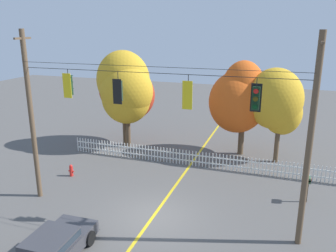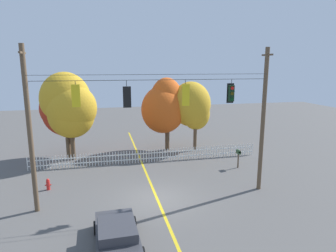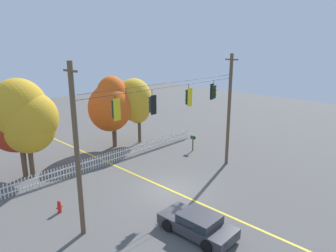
{
  "view_description": "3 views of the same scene",
  "coord_description": "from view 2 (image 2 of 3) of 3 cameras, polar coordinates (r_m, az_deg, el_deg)",
  "views": [
    {
      "loc": [
        5.49,
        -13.92,
        8.91
      ],
      "look_at": [
        0.91,
        -0.46,
        4.8
      ],
      "focal_mm": 37.0,
      "sensor_mm": 36.0,
      "label": 1
    },
    {
      "loc": [
        -2.93,
        -15.89,
        7.72
      ],
      "look_at": [
        0.66,
        -0.03,
        4.38
      ],
      "focal_mm": 31.36,
      "sensor_mm": 36.0,
      "label": 2
    },
    {
      "loc": [
        -13.65,
        -12.84,
        9.57
      ],
      "look_at": [
        -0.04,
        0.22,
        4.44
      ],
      "focal_mm": 32.86,
      "sensor_mm": 36.0,
      "label": 3
    }
  ],
  "objects": [
    {
      "name": "ground",
      "position": [
        17.9,
        -2.14,
        -13.94
      ],
      "size": [
        80.0,
        80.0,
        0.0
      ],
      "primitive_type": "plane",
      "color": "#565451"
    },
    {
      "name": "lane_centerline_stripe",
      "position": [
        17.9,
        -2.14,
        -13.93
      ],
      "size": [
        0.16,
        36.0,
        0.01
      ],
      "primitive_type": "cube",
      "color": "gold",
      "rests_on": "ground"
    },
    {
      "name": "signal_support_span",
      "position": [
        16.47,
        -2.26,
        0.33
      ],
      "size": [
        13.5,
        1.1,
        8.8
      ],
      "color": "brown",
      "rests_on": "ground"
    },
    {
      "name": "traffic_signal_eastbound_side",
      "position": [
        16.0,
        -17.45,
        5.67
      ],
      "size": [
        0.43,
        0.38,
        1.35
      ],
      "color": "black"
    },
    {
      "name": "traffic_signal_northbound_primary",
      "position": [
        16.02,
        -8.0,
        5.64
      ],
      "size": [
        0.43,
        0.38,
        1.46
      ],
      "color": "black"
    },
    {
      "name": "traffic_signal_westbound_side",
      "position": [
        16.6,
        3.36,
        6.08
      ],
      "size": [
        0.43,
        0.38,
        1.46
      ],
      "color": "black"
    },
    {
      "name": "traffic_signal_southbound_primary",
      "position": [
        17.59,
        12.17,
        6.24
      ],
      "size": [
        0.43,
        0.38,
        1.4
      ],
      "color": "black"
    },
    {
      "name": "white_picket_fence",
      "position": [
        24.05,
        -3.71,
        -5.82
      ],
      "size": [
        18.45,
        0.06,
        1.04
      ],
      "color": "silver",
      "rests_on": "ground"
    },
    {
      "name": "autumn_maple_near_fence",
      "position": [
        25.84,
        -19.38,
        2.93
      ],
      "size": [
        4.3,
        3.89,
        6.2
      ],
      "color": "brown",
      "rests_on": "ground"
    },
    {
      "name": "autumn_maple_mid",
      "position": [
        24.95,
        -18.67,
        3.63
      ],
      "size": [
        4.47,
        3.86,
        7.27
      ],
      "color": "brown",
      "rests_on": "ground"
    },
    {
      "name": "autumn_oak_far_east",
      "position": [
        26.78,
        -0.46,
        3.89
      ],
      "size": [
        4.24,
        3.81,
        6.71
      ],
      "color": "brown",
      "rests_on": "ground"
    },
    {
      "name": "autumn_maple_far_west",
      "position": [
        26.93,
        4.72,
        3.77
      ],
      "size": [
        3.66,
        3.25,
        6.35
      ],
      "color": "brown",
      "rests_on": "ground"
    },
    {
      "name": "parked_car",
      "position": [
        13.59,
        -9.88,
        -20.16
      ],
      "size": [
        2.04,
        4.1,
        1.15
      ],
      "color": "#38383D",
      "rests_on": "ground"
    },
    {
      "name": "fire_hydrant",
      "position": [
        20.38,
        -22.28,
        -10.44
      ],
      "size": [
        0.38,
        0.22,
        0.75
      ],
      "color": "red",
      "rests_on": "ground"
    },
    {
      "name": "roadside_mailbox",
      "position": [
        23.16,
        13.54,
        -5.15
      ],
      "size": [
        0.25,
        0.44,
        1.43
      ],
      "color": "brown",
      "rests_on": "ground"
    }
  ]
}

